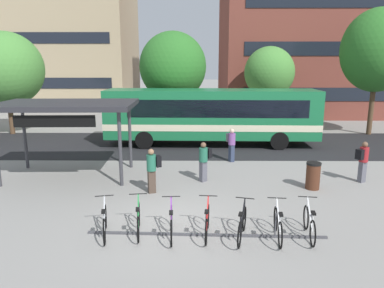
{
  "coord_description": "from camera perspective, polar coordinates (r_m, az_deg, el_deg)",
  "views": [
    {
      "loc": [
        0.64,
        -9.88,
        4.64
      ],
      "look_at": [
        0.52,
        4.54,
        1.43
      ],
      "focal_mm": 33.82,
      "sensor_mm": 36.0,
      "label": 1
    }
  ],
  "objects": [
    {
      "name": "ground",
      "position": [
        10.93,
        -3.01,
        -12.59
      ],
      "size": [
        200.0,
        200.0,
        0.0
      ],
      "primitive_type": "plane",
      "color": "gray"
    },
    {
      "name": "bus_lane_asphalt",
      "position": [
        21.19,
        -1.28,
        -0.09
      ],
      "size": [
        80.0,
        7.2,
        0.01
      ],
      "primitive_type": "cube",
      "color": "#232326",
      "rests_on": "ground"
    },
    {
      "name": "city_bus",
      "position": [
        20.88,
        2.89,
        4.65
      ],
      "size": [
        12.08,
        2.85,
        3.2
      ],
      "rotation": [
        0.0,
        0.0,
        3.12
      ],
      "color": "#196B3D",
      "rests_on": "ground"
    },
    {
      "name": "bike_rack",
      "position": [
        10.25,
        2.22,
        -13.8
      ],
      "size": [
        6.59,
        0.34,
        0.7
      ],
      "rotation": [
        0.0,
        0.0,
        -0.04
      ],
      "color": "#47474C",
      "rests_on": "ground"
    },
    {
      "name": "parked_bicycle_silver_0",
      "position": [
        10.42,
        -13.59,
        -11.95
      ],
      "size": [
        0.56,
        1.7,
        0.99
      ],
      "rotation": [
        0.0,
        0.0,
        1.78
      ],
      "color": "black",
      "rests_on": "ground"
    },
    {
      "name": "parked_bicycle_green_1",
      "position": [
        10.38,
        -8.44,
        -11.82
      ],
      "size": [
        0.52,
        1.71,
        0.99
      ],
      "rotation": [
        0.0,
        0.0,
        1.7
      ],
      "color": "black",
      "rests_on": "ground"
    },
    {
      "name": "parked_bicycle_purple_2",
      "position": [
        10.09,
        -3.28,
        -12.42
      ],
      "size": [
        0.52,
        1.72,
        0.99
      ],
      "rotation": [
        0.0,
        0.0,
        1.63
      ],
      "color": "black",
      "rests_on": "ground"
    },
    {
      "name": "parked_bicycle_red_3",
      "position": [
        10.14,
        2.41,
        -12.29
      ],
      "size": [
        0.52,
        1.72,
        0.99
      ],
      "rotation": [
        0.0,
        0.0,
        1.49
      ],
      "color": "black",
      "rests_on": "ground"
    },
    {
      "name": "parked_bicycle_black_4",
      "position": [
        10.07,
        7.91,
        -12.59
      ],
      "size": [
        0.61,
        1.68,
        0.99
      ],
      "rotation": [
        0.0,
        0.0,
        1.32
      ],
      "color": "black",
      "rests_on": "ground"
    },
    {
      "name": "parked_bicycle_white_5",
      "position": [
        10.24,
        13.4,
        -12.38
      ],
      "size": [
        0.52,
        1.72,
        0.99
      ],
      "rotation": [
        0.0,
        0.0,
        1.47
      ],
      "color": "black",
      "rests_on": "ground"
    },
    {
      "name": "parked_bicycle_white_6",
      "position": [
        10.55,
        18.01,
        -11.91
      ],
      "size": [
        0.52,
        1.72,
        0.99
      ],
      "rotation": [
        0.0,
        0.0,
        1.44
      ],
      "color": "black",
      "rests_on": "ground"
    },
    {
      "name": "transit_shelter",
      "position": [
        15.56,
        -19.29,
        5.47
      ],
      "size": [
        5.59,
        3.51,
        3.11
      ],
      "rotation": [
        0.0,
        0.0,
        0.03
      ],
      "color": "#38383D",
      "rests_on": "ground"
    },
    {
      "name": "commuter_black_pack_0",
      "position": [
        15.8,
        25.35,
        -2.18
      ],
      "size": [
        0.6,
        0.52,
        1.66
      ],
      "rotation": [
        0.0,
        0.0,
        0.49
      ],
      "color": "#565660",
      "rests_on": "ground"
    },
    {
      "name": "commuter_black_pack_1",
      "position": [
        13.22,
        -6.27,
        -3.72
      ],
      "size": [
        0.6,
        0.49,
        1.65
      ],
      "rotation": [
        0.0,
        0.0,
        3.54
      ],
      "color": "#47382D",
      "rests_on": "ground"
    },
    {
      "name": "commuter_grey_pack_2",
      "position": [
        17.47,
        6.23,
        0.23
      ],
      "size": [
        0.49,
        0.6,
        1.62
      ],
      "rotation": [
        0.0,
        0.0,
        5.1
      ],
      "color": "#2D3851",
      "rests_on": "ground"
    },
    {
      "name": "commuter_black_pack_3",
      "position": [
        14.42,
        1.9,
        -2.37
      ],
      "size": [
        0.59,
        0.58,
        1.61
      ],
      "rotation": [
        0.0,
        0.0,
        3.87
      ],
      "color": "#565660",
      "rests_on": "ground"
    },
    {
      "name": "trash_bin",
      "position": [
        14.41,
        18.54,
        -4.75
      ],
      "size": [
        0.55,
        0.55,
        1.03
      ],
      "color": "#4C2819",
      "rests_on": "ground"
    },
    {
      "name": "street_tree_0",
      "position": [
        26.94,
        -27.3,
        10.45
      ],
      "size": [
        4.8,
        4.8,
        6.7
      ],
      "color": "brown",
      "rests_on": "ground"
    },
    {
      "name": "street_tree_1",
      "position": [
        24.47,
        -3.04,
        12.1
      ],
      "size": [
        4.41,
        4.41,
        6.74
      ],
      "color": "brown",
      "rests_on": "ground"
    },
    {
      "name": "street_tree_2",
      "position": [
        26.67,
        27.21,
        12.99
      ],
      "size": [
        4.57,
        4.57,
        8.13
      ],
      "color": "brown",
      "rests_on": "ground"
    },
    {
      "name": "street_tree_3",
      "position": [
        28.28,
        12.1,
        10.97
      ],
      "size": [
        3.74,
        3.74,
        5.92
      ],
      "color": "brown",
      "rests_on": "ground"
    },
    {
      "name": "building_left_wing",
      "position": [
        46.75,
        -21.18,
        17.05
      ],
      "size": [
        18.1,
        12.17,
        17.91
      ],
      "color": "tan",
      "rests_on": "ground"
    }
  ]
}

